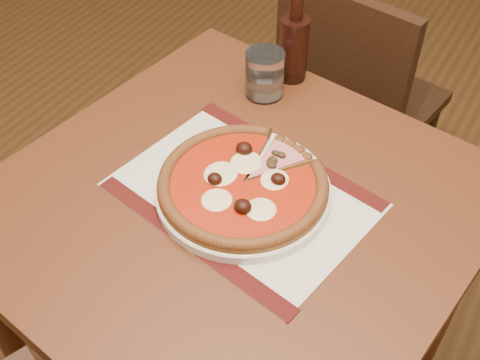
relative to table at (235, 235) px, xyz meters
name	(u,v)px	position (x,y,z in m)	size (l,w,h in m)	color
table	(235,235)	(0.00, 0.00, 0.00)	(0.90, 0.90, 0.75)	#572614
chair_far	(352,95)	(-0.05, 0.74, -0.18)	(0.45, 0.45, 0.83)	black
placemat	(243,195)	(0.01, 0.02, 0.10)	(0.43, 0.31, 0.00)	silver
plate	(243,191)	(0.01, 0.02, 0.11)	(0.31, 0.31, 0.02)	white
pizza	(243,183)	(0.01, 0.02, 0.13)	(0.30, 0.30, 0.04)	brown
ham_slice	(281,165)	(0.04, 0.09, 0.13)	(0.09, 0.13, 0.02)	brown
water_glass	(265,74)	(-0.10, 0.29, 0.15)	(0.08, 0.08, 0.10)	white
bottle	(294,45)	(-0.08, 0.37, 0.18)	(0.06, 0.06, 0.20)	black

